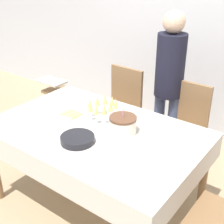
# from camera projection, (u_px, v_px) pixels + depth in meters

# --- Properties ---
(ground_plane) EXTENTS (12.00, 12.00, 0.00)m
(ground_plane) POSITION_uv_depth(u_px,v_px,m) (97.00, 203.00, 2.82)
(ground_plane) COLOR tan
(wall_back) EXTENTS (8.00, 0.05, 2.70)m
(wall_back) POSITION_uv_depth(u_px,v_px,m) (195.00, 22.00, 3.49)
(wall_back) COLOR silver
(wall_back) RESTS_ON ground_plane
(dining_table) EXTENTS (1.68, 1.10, 0.77)m
(dining_table) POSITION_uv_depth(u_px,v_px,m) (95.00, 140.00, 2.52)
(dining_table) COLOR silver
(dining_table) RESTS_ON ground_plane
(dining_chair_far_left) EXTENTS (0.44, 0.44, 0.95)m
(dining_chair_far_left) POSITION_uv_depth(u_px,v_px,m) (120.00, 108.00, 3.41)
(dining_chair_far_left) COLOR olive
(dining_chair_far_left) RESTS_ON ground_plane
(dining_chair_far_right) EXTENTS (0.43, 0.43, 0.95)m
(dining_chair_far_right) POSITION_uv_depth(u_px,v_px,m) (183.00, 128.00, 3.01)
(dining_chair_far_right) COLOR olive
(dining_chair_far_right) RESTS_ON ground_plane
(birthday_cake) EXTENTS (0.21, 0.21, 0.21)m
(birthday_cake) POSITION_uv_depth(u_px,v_px,m) (123.00, 125.00, 2.40)
(birthday_cake) COLOR silver
(birthday_cake) RESTS_ON dining_table
(champagne_tray) EXTENTS (0.31, 0.31, 0.18)m
(champagne_tray) POSITION_uv_depth(u_px,v_px,m) (102.00, 109.00, 2.59)
(champagne_tray) COLOR silver
(champagne_tray) RESTS_ON dining_table
(plate_stack_main) EXTENTS (0.25, 0.25, 0.05)m
(plate_stack_main) POSITION_uv_depth(u_px,v_px,m) (77.00, 139.00, 2.29)
(plate_stack_main) COLOR black
(plate_stack_main) RESTS_ON dining_table
(cake_knife) EXTENTS (0.28, 0.13, 0.00)m
(cake_knife) POSITION_uv_depth(u_px,v_px,m) (105.00, 141.00, 2.31)
(cake_knife) COLOR silver
(cake_knife) RESTS_ON dining_table
(fork_pile) EXTENTS (0.18, 0.08, 0.02)m
(fork_pile) POSITION_uv_depth(u_px,v_px,m) (62.00, 119.00, 2.61)
(fork_pile) COLOR silver
(fork_pile) RESTS_ON dining_table
(napkin_pile) EXTENTS (0.15, 0.15, 0.01)m
(napkin_pile) POSITION_uv_depth(u_px,v_px,m) (70.00, 115.00, 2.69)
(napkin_pile) COLOR #E0D166
(napkin_pile) RESTS_ON dining_table
(person_standing) EXTENTS (0.28, 0.28, 1.58)m
(person_standing) POSITION_uv_depth(u_px,v_px,m) (169.00, 77.00, 3.03)
(person_standing) COLOR #3F4C72
(person_standing) RESTS_ON ground_plane
(high_chair) EXTENTS (0.33, 0.35, 0.71)m
(high_chair) POSITION_uv_depth(u_px,v_px,m) (58.00, 96.00, 3.78)
(high_chair) COLOR olive
(high_chair) RESTS_ON ground_plane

